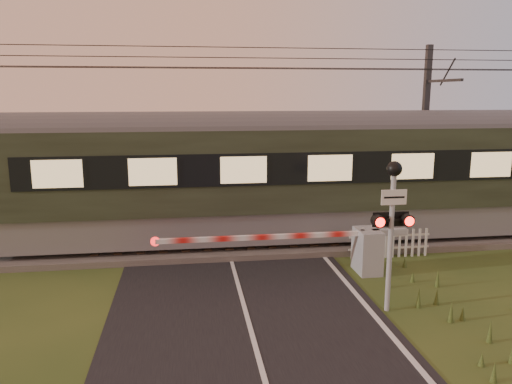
{
  "coord_description": "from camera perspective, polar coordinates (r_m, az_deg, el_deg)",
  "views": [
    {
      "loc": [
        -1.21,
        -8.77,
        4.78
      ],
      "look_at": [
        0.48,
        3.2,
        2.37
      ],
      "focal_mm": 35.0,
      "sensor_mm": 36.0,
      "label": 1
    }
  ],
  "objects": [
    {
      "name": "picket_fence",
      "position": [
        15.24,
        15.01,
        -5.71
      ],
      "size": [
        2.47,
        0.07,
        0.84
      ],
      "color": "silver",
      "rests_on": "ground"
    },
    {
      "name": "crossing_signal",
      "position": [
        11.09,
        15.3,
        -1.97
      ],
      "size": [
        0.86,
        0.35,
        3.36
      ],
      "color": "gray",
      "rests_on": "ground"
    },
    {
      "name": "boom_gate",
      "position": [
        13.74,
        11.51,
        -6.39
      ],
      "size": [
        6.8,
        0.91,
        1.21
      ],
      "color": "gray",
      "rests_on": "ground"
    },
    {
      "name": "track_bed",
      "position": [
        16.03,
        -3.36,
        -5.83
      ],
      "size": [
        140.0,
        3.4,
        0.39
      ],
      "color": "#47423D",
      "rests_on": "ground"
    },
    {
      "name": "catenary_mast",
      "position": [
        19.63,
        18.77,
        6.6
      ],
      "size": [
        0.2,
        2.45,
        6.48
      ],
      "color": "#2D2D30",
      "rests_on": "ground"
    },
    {
      "name": "road",
      "position": [
        9.86,
        0.14,
        -17.64
      ],
      "size": [
        6.0,
        140.0,
        0.03
      ],
      "color": "black",
      "rests_on": "ground"
    },
    {
      "name": "ground",
      "position": [
        10.07,
        -0.16,
        -17.06
      ],
      "size": [
        160.0,
        160.0,
        0.0
      ],
      "primitive_type": "plane",
      "color": "#294119",
      "rests_on": "ground"
    },
    {
      "name": "overhead_wires",
      "position": [
        15.35,
        -3.62,
        14.8
      ],
      "size": [
        120.0,
        0.62,
        0.62
      ],
      "color": "black",
      "rests_on": "ground"
    }
  ]
}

